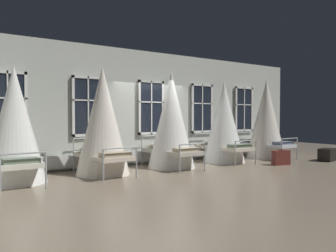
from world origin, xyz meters
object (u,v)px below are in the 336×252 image
(cot_third, at_px, (171,121))
(cot_fourth, at_px, (224,123))
(travel_trunk, at_px, (327,155))
(suitcase_dark, at_px, (281,158))
(cot_first, at_px, (14,126))
(cot_fifth, at_px, (266,120))
(cot_second, at_px, (103,122))

(cot_third, relative_size, cot_fourth, 1.06)
(travel_trunk, bearing_deg, suitcase_dark, 173.19)
(cot_first, height_order, cot_fifth, cot_fifth)
(cot_fourth, distance_m, cot_fifth, 2.00)
(suitcase_dark, bearing_deg, cot_first, -179.94)
(cot_fifth, relative_size, travel_trunk, 4.33)
(cot_first, height_order, travel_trunk, cot_first)
(cot_first, relative_size, cot_third, 0.95)
(cot_second, bearing_deg, cot_fifth, -91.33)
(cot_first, bearing_deg, cot_second, -91.43)
(cot_first, bearing_deg, travel_trunk, -100.95)
(cot_first, distance_m, travel_trunk, 9.45)
(travel_trunk, bearing_deg, cot_fifth, 121.48)
(cot_first, distance_m, suitcase_dark, 7.41)
(cot_first, distance_m, cot_fourth, 6.21)
(cot_second, xyz_separation_m, cot_fourth, (4.16, 0.05, -0.07))
(cot_first, distance_m, cot_third, 4.13)
(cot_first, xyz_separation_m, cot_third, (4.13, -0.03, 0.07))
(cot_fourth, xyz_separation_m, travel_trunk, (3.03, -1.69, -1.05))
(cot_fourth, bearing_deg, cot_fifth, -89.43)
(cot_first, xyz_separation_m, travel_trunk, (9.24, -1.67, -1.05))
(cot_third, bearing_deg, cot_fifth, -90.57)
(cot_first, bearing_deg, cot_third, -91.10)
(cot_second, distance_m, cot_fourth, 4.16)
(cot_first, xyz_separation_m, cot_fifth, (8.21, 0.01, 0.09))
(suitcase_dark, relative_size, travel_trunk, 0.92)
(cot_fourth, bearing_deg, cot_second, 91.69)
(cot_first, distance_m, cot_fifth, 8.21)
(cot_second, bearing_deg, cot_first, 87.61)
(cot_second, relative_size, cot_third, 1.00)
(cot_third, distance_m, cot_fifth, 4.08)
(cot_fifth, bearing_deg, cot_second, 88.88)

